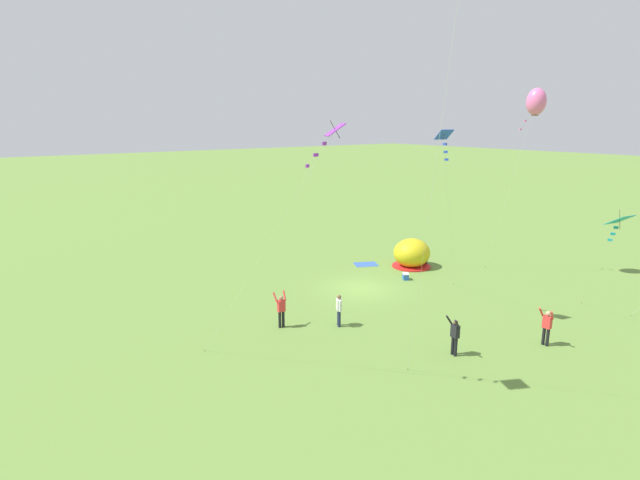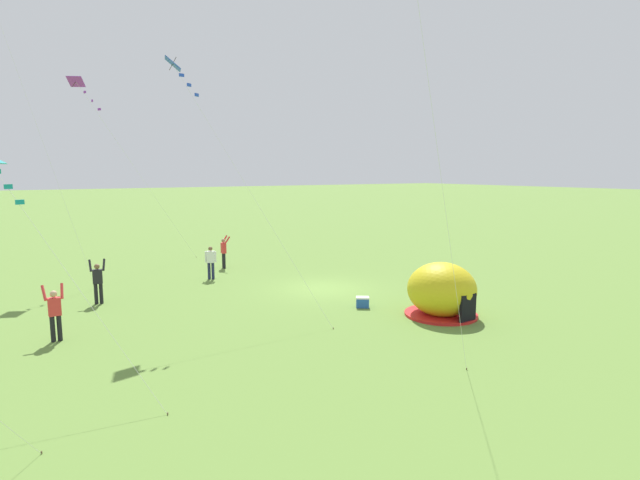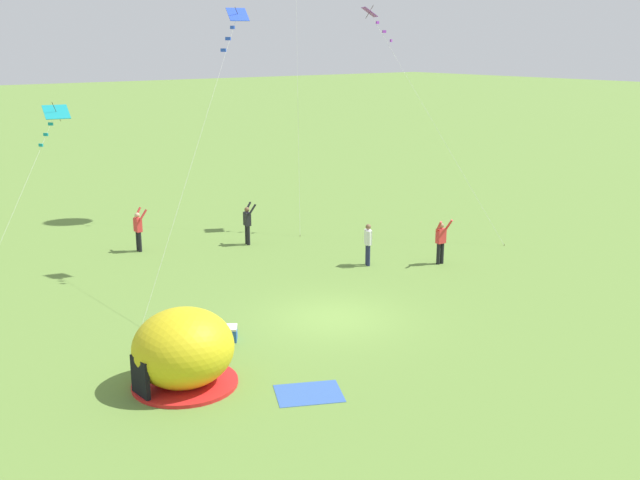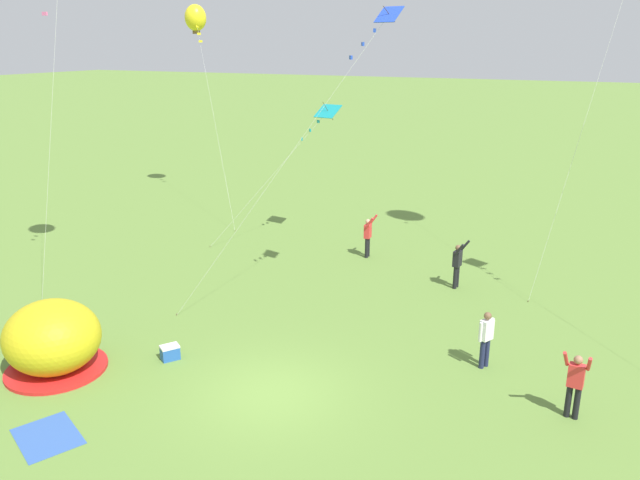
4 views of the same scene
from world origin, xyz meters
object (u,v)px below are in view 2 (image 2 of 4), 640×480
object	(u,v)px
person_with_toddler	(211,261)
kite_purple	(83,91)
cooler_box	(363,302)
popup_tent	(442,291)
kite_blue	(180,74)
person_watching_sky	(55,312)
person_arms_raised	(224,251)
person_center_field	(98,281)

from	to	relation	value
person_with_toddler	kite_purple	xyz separation A→B (m)	(4.62, 4.98, 8.74)
cooler_box	person_with_toddler	distance (m)	9.23
person_with_toddler	popup_tent	bearing A→B (deg)	-154.10
person_with_toddler	kite_blue	distance (m)	9.86
person_with_toddler	kite_blue	world-z (taller)	kite_blue
person_watching_sky	kite_blue	world-z (taller)	kite_blue
person_with_toddler	cooler_box	bearing A→B (deg)	-157.81
person_with_toddler	kite_purple	distance (m)	11.07
kite_purple	person_arms_raised	bearing A→B (deg)	-107.82
cooler_box	kite_purple	distance (m)	18.28
kite_purple	kite_blue	size ratio (longest dim) A/B	1.04
person_watching_sky	person_center_field	bearing A→B (deg)	-23.74
person_watching_sky	kite_blue	xyz separation A→B (m)	(2.02, -5.05, 8.36)
cooler_box	kite_blue	size ratio (longest dim) A/B	0.06
person_arms_raised	popup_tent	bearing A→B (deg)	-164.67
person_watching_sky	kite_blue	distance (m)	9.98
kite_blue	person_with_toddler	bearing A→B (deg)	-29.90
cooler_box	kite_blue	xyz separation A→B (m)	(4.04, 6.05, 9.14)
person_center_field	popup_tent	bearing A→B (deg)	-128.80
cooler_box	person_arms_raised	distance (m)	11.18
popup_tent	cooler_box	bearing A→B (deg)	36.66
person_center_field	cooler_box	bearing A→B (deg)	-124.69
popup_tent	person_arms_raised	size ratio (longest dim) A/B	1.49
popup_tent	person_center_field	world-z (taller)	popup_tent
person_with_toddler	person_center_field	distance (m)	6.11
popup_tent	kite_blue	world-z (taller)	kite_blue
person_center_field	kite_blue	bearing A→B (deg)	-126.52
popup_tent	person_with_toddler	xyz separation A→B (m)	(11.08, 5.38, -0.03)
person_with_toddler	person_arms_raised	size ratio (longest dim) A/B	0.91
person_center_field	kite_blue	size ratio (longest dim) A/B	0.19
person_watching_sky	kite_purple	world-z (taller)	kite_purple
popup_tent	person_with_toddler	size ratio (longest dim) A/B	1.63
cooler_box	person_with_toddler	size ratio (longest dim) A/B	0.38
cooler_box	person_with_toddler	bearing A→B (deg)	22.19
person_center_field	person_watching_sky	bearing A→B (deg)	156.26
person_with_toddler	person_watching_sky	bearing A→B (deg)	130.45
popup_tent	person_arms_raised	world-z (taller)	popup_tent
popup_tent	cooler_box	xyz separation A→B (m)	(2.56, 1.90, -0.78)
kite_blue	person_watching_sky	bearing A→B (deg)	111.82
popup_tent	cooler_box	distance (m)	3.28
person_with_toddler	kite_blue	bearing A→B (deg)	150.10
person_with_toddler	person_arms_raised	world-z (taller)	person_arms_raised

